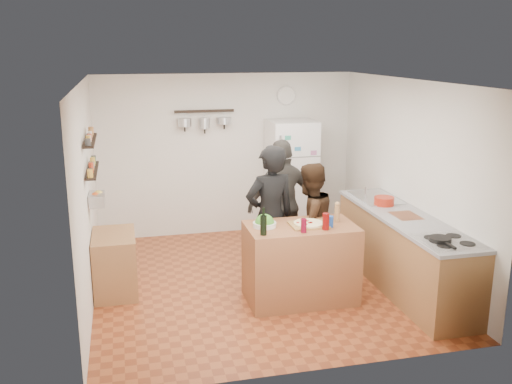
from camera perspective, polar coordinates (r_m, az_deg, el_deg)
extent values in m
plane|color=brown|center=(7.31, 0.18, -8.96)|extent=(4.20, 4.20, 0.00)
plane|color=white|center=(6.72, 0.20, 11.01)|extent=(4.20, 4.20, 0.00)
plane|color=silver|center=(8.92, -2.96, 3.73)|extent=(4.00, 0.00, 4.00)
plane|color=silver|center=(6.74, -16.57, -0.35)|extent=(0.00, 4.20, 4.20)
plane|color=silver|center=(7.61, 14.99, 1.41)|extent=(0.00, 4.20, 4.20)
cube|color=brown|center=(6.68, 4.47, -7.08)|extent=(1.25, 0.72, 0.91)
cube|color=olive|center=(6.53, 5.27, -3.28)|extent=(0.42, 0.34, 0.02)
cylinder|color=beige|center=(6.53, 5.28, -3.12)|extent=(0.34, 0.34, 0.02)
cylinder|color=silver|center=(6.46, 0.86, -3.28)|extent=(0.27, 0.27, 0.05)
cylinder|color=black|center=(6.16, 0.75, -3.35)|extent=(0.07, 0.07, 0.22)
cylinder|color=#58071A|center=(6.28, 4.79, -3.37)|extent=(0.06, 0.06, 0.16)
cylinder|color=#610908|center=(6.39, 6.99, -2.94)|extent=(0.08, 0.08, 0.19)
cylinder|color=#9C6F41|center=(6.69, 8.11, -2.17)|extent=(0.06, 0.06, 0.19)
cylinder|color=navy|center=(6.50, 7.40, -2.95)|extent=(0.08, 0.08, 0.13)
imported|color=black|center=(6.92, 1.43, -2.52)|extent=(0.72, 0.55, 1.77)
imported|color=black|center=(7.08, 5.32, -3.20)|extent=(0.92, 0.85, 1.53)
imported|color=#322F2C|center=(7.58, 2.71, -1.18)|extent=(1.08, 0.62, 1.73)
cube|color=#9E7042|center=(7.23, 14.52, -5.86)|extent=(0.63, 2.63, 0.90)
cube|color=white|center=(6.31, 18.75, -4.75)|extent=(0.60, 0.62, 0.02)
cylinder|color=black|center=(6.26, 17.92, -4.52)|extent=(0.23, 0.23, 0.04)
cube|color=silver|center=(7.82, 11.87, -0.60)|extent=(0.50, 0.80, 0.03)
cube|color=#975537|center=(7.09, 14.75, -2.36)|extent=(0.30, 0.40, 0.02)
cylinder|color=#A72513|center=(7.47, 12.69, -0.88)|extent=(0.25, 0.25, 0.11)
cube|color=white|center=(8.88, 3.53, 1.37)|extent=(0.70, 0.68, 1.80)
cylinder|color=silver|center=(9.00, 3.04, 9.61)|extent=(0.30, 0.03, 0.30)
cube|color=black|center=(6.88, -16.06, 2.11)|extent=(0.12, 1.00, 0.02)
cube|color=black|center=(6.82, -16.26, 4.98)|extent=(0.12, 1.00, 0.02)
cube|color=silver|center=(6.96, -15.61, -0.69)|extent=(0.18, 0.35, 0.14)
cube|color=#996D40|center=(7.10, -13.91, -6.94)|extent=(0.50, 0.80, 0.73)
cube|color=black|center=(8.66, -5.20, 8.06)|extent=(0.90, 0.04, 0.04)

